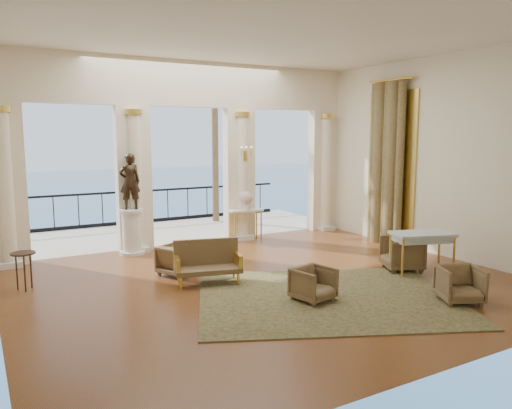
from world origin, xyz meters
TOP-DOWN VIEW (x-y plane):
  - floor at (0.00, 0.00)m, footprint 9.00×9.00m
  - room_walls at (0.00, -1.12)m, footprint 9.00×9.00m
  - arcade at (-0.00, 3.82)m, footprint 9.00×0.56m
  - terrace at (0.00, 5.80)m, footprint 10.00×3.60m
  - balustrade at (0.00, 7.40)m, footprint 9.00×0.06m
  - palm_tree at (2.00, 6.60)m, footprint 2.00×2.00m
  - sea at (0.00, 60.00)m, footprint 160.00×160.00m
  - curtain at (4.28, 1.50)m, footprint 0.33×1.40m
  - window_frame at (4.47, 1.50)m, footprint 0.04×1.60m
  - wall_sconce at (1.40, 3.51)m, footprint 0.30×0.11m
  - rug at (0.41, -1.21)m, footprint 5.28×4.80m
  - armchair_a at (0.12, -1.20)m, footprint 0.71×0.68m
  - armchair_b at (2.16, -2.47)m, footprint 0.85×0.83m
  - armchair_c at (2.81, -0.56)m, footprint 0.92×0.94m
  - armchair_d at (-1.28, 1.38)m, footprint 0.82×0.84m
  - settee at (-1.00, 0.58)m, footprint 1.31×0.81m
  - game_table at (3.00, -0.90)m, footprint 1.33×1.00m
  - pedestal at (-1.59, 3.50)m, footprint 0.57×0.57m
  - statue at (-1.59, 3.50)m, footprint 0.49×0.35m
  - console_table at (1.40, 3.48)m, footprint 0.91×0.46m
  - urn at (1.40, 3.48)m, footprint 0.35×0.35m
  - side_table at (-4.00, 1.80)m, footprint 0.42×0.42m

SIDE VIEW (x-z plane):
  - sea at x=0.00m, z-range -6.00..-6.00m
  - terrace at x=0.00m, z-range -0.10..0.00m
  - floor at x=0.00m, z-range 0.00..0.00m
  - rug at x=0.41m, z-range 0.00..0.02m
  - armchair_a at x=0.12m, z-range 0.00..0.62m
  - armchair_d at x=-1.28m, z-range 0.00..0.66m
  - armchair_b at x=2.16m, z-range 0.00..0.66m
  - armchair_c at x=2.81m, z-range 0.00..0.75m
  - settee at x=-1.00m, z-range 0.00..0.80m
  - balustrade at x=0.00m, z-range -0.11..0.92m
  - pedestal at x=-1.59m, z-range -0.02..1.03m
  - side_table at x=-4.00m, z-range 0.24..0.93m
  - console_table at x=1.40m, z-range 0.27..1.09m
  - game_table at x=3.00m, z-range 0.32..1.14m
  - urn at x=1.40m, z-range 0.86..1.32m
  - statue at x=-1.59m, z-range 1.05..2.32m
  - curtain at x=4.28m, z-range -0.03..4.06m
  - window_frame at x=4.47m, z-range 0.40..3.80m
  - wall_sconce at x=1.40m, z-range 2.06..2.40m
  - arcade at x=0.00m, z-range 0.33..4.83m
  - room_walls at x=0.00m, z-range -1.62..7.38m
  - palm_tree at x=2.00m, z-range 1.84..6.34m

